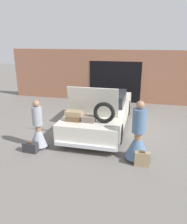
{
  "coord_description": "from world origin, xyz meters",
  "views": [
    {
      "loc": [
        1.63,
        -8.14,
        3.3
      ],
      "look_at": [
        0.0,
        -1.37,
        0.98
      ],
      "focal_mm": 35.0,
      "sensor_mm": 36.0,
      "label": 1
    }
  ],
  "objects": [
    {
      "name": "ground_plane",
      "position": [
        0.0,
        0.0,
        0.0
      ],
      "size": [
        40.0,
        40.0,
        0.0
      ],
      "primitive_type": "plane",
      "color": "slate"
    },
    {
      "name": "person_left",
      "position": [
        -1.54,
        -2.39,
        0.56
      ],
      "size": [
        0.59,
        0.59,
        1.56
      ],
      "rotation": [
        0.0,
        0.0,
        -1.39
      ],
      "color": "#997051",
      "rests_on": "ground_plane"
    },
    {
      "name": "car",
      "position": [
        -0.0,
        0.0,
        0.6
      ],
      "size": [
        2.02,
        5.07,
        1.85
      ],
      "color": "silver",
      "rests_on": "ground_plane"
    },
    {
      "name": "garage_wall_back",
      "position": [
        0.0,
        3.65,
        1.39
      ],
      "size": [
        12.0,
        0.14,
        2.8
      ],
      "color": "#9E664C",
      "rests_on": "ground_plane"
    },
    {
      "name": "person_right",
      "position": [
        1.54,
        -2.42,
        0.62
      ],
      "size": [
        0.72,
        0.72,
        1.75
      ],
      "rotation": [
        0.0,
        0.0,
        1.62
      ],
      "color": "#997051",
      "rests_on": "ground_plane"
    },
    {
      "name": "suitcase_beside_left_person",
      "position": [
        -1.66,
        -2.76,
        0.16
      ],
      "size": [
        0.46,
        0.23,
        0.34
      ],
      "color": "#2D2D33",
      "rests_on": "ground_plane"
    },
    {
      "name": "suitcase_beside_right_person",
      "position": [
        1.69,
        -2.75,
        0.21
      ],
      "size": [
        0.42,
        0.18,
        0.44
      ],
      "color": "#9E8460",
      "rests_on": "ground_plane"
    }
  ]
}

